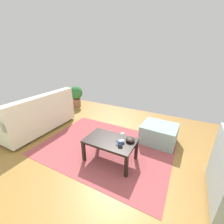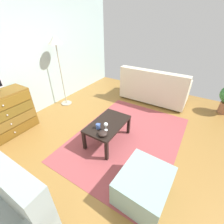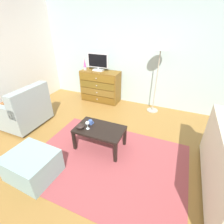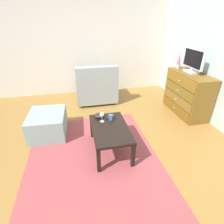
{
  "view_description": "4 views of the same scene",
  "coord_description": "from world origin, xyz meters",
  "px_view_note": "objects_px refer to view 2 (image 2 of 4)",
  "views": [
    {
      "loc": [
        -1.1,
        2.0,
        1.84
      ],
      "look_at": [
        -0.01,
        -0.09,
        0.86
      ],
      "focal_mm": 23.77,
      "sensor_mm": 36.0,
      "label": 1
    },
    {
      "loc": [
        -1.92,
        -1.14,
        2.06
      ],
      "look_at": [
        -0.15,
        -0.06,
        0.75
      ],
      "focal_mm": 24.34,
      "sensor_mm": 36.0,
      "label": 2
    },
    {
      "loc": [
        1.08,
        -2.05,
        2.14
      ],
      "look_at": [
        0.13,
        0.18,
        0.75
      ],
      "focal_mm": 26.54,
      "sensor_mm": 36.0,
      "label": 3
    },
    {
      "loc": [
        2.04,
        -0.34,
        1.84
      ],
      "look_at": [
        -0.22,
        0.15,
        0.59
      ],
      "focal_mm": 27.89,
      "sensor_mm": 36.0,
      "label": 4
    }
  ],
  "objects_px": {
    "coffee_table": "(108,125)",
    "couch_large": "(154,89)",
    "dresser": "(2,116)",
    "ottoman": "(144,186)",
    "wine_glass": "(106,125)",
    "bowl_decorative": "(103,134)",
    "standing_lamp": "(56,47)",
    "mug": "(98,126)"
  },
  "relations": [
    {
      "from": "ottoman",
      "to": "standing_lamp",
      "type": "xyz_separation_m",
      "value": [
        1.3,
        2.77,
        1.26
      ]
    },
    {
      "from": "couch_large",
      "to": "standing_lamp",
      "type": "distance_m",
      "value": 2.68
    },
    {
      "from": "bowl_decorative",
      "to": "wine_glass",
      "type": "bearing_deg",
      "value": 10.3
    },
    {
      "from": "coffee_table",
      "to": "mug",
      "type": "height_order",
      "value": "mug"
    },
    {
      "from": "bowl_decorative",
      "to": "standing_lamp",
      "type": "xyz_separation_m",
      "value": [
        0.96,
        1.91,
        1.01
      ]
    },
    {
      "from": "dresser",
      "to": "standing_lamp",
      "type": "bearing_deg",
      "value": -1.82
    },
    {
      "from": "couch_large",
      "to": "bowl_decorative",
      "type": "bearing_deg",
      "value": 178.68
    },
    {
      "from": "standing_lamp",
      "to": "ottoman",
      "type": "bearing_deg",
      "value": -115.08
    },
    {
      "from": "wine_glass",
      "to": "couch_large",
      "type": "height_order",
      "value": "couch_large"
    },
    {
      "from": "coffee_table",
      "to": "dresser",
      "type": "bearing_deg",
      "value": 115.79
    },
    {
      "from": "coffee_table",
      "to": "bowl_decorative",
      "type": "relative_size",
      "value": 5.7
    },
    {
      "from": "dresser",
      "to": "mug",
      "type": "xyz_separation_m",
      "value": [
        0.68,
        -1.78,
        0.03
      ]
    },
    {
      "from": "mug",
      "to": "standing_lamp",
      "type": "relative_size",
      "value": 0.07
    },
    {
      "from": "coffee_table",
      "to": "standing_lamp",
      "type": "xyz_separation_m",
      "value": [
        0.64,
        1.79,
        1.1
      ]
    },
    {
      "from": "mug",
      "to": "ottoman",
      "type": "distance_m",
      "value": 1.16
    },
    {
      "from": "dresser",
      "to": "bowl_decorative",
      "type": "relative_size",
      "value": 7.09
    },
    {
      "from": "standing_lamp",
      "to": "mug",
      "type": "bearing_deg",
      "value": -116.2
    },
    {
      "from": "mug",
      "to": "standing_lamp",
      "type": "height_order",
      "value": "standing_lamp"
    },
    {
      "from": "coffee_table",
      "to": "couch_large",
      "type": "distance_m",
      "value": 2.1
    },
    {
      "from": "bowl_decorative",
      "to": "dresser",
      "type": "bearing_deg",
      "value": 106.17
    },
    {
      "from": "coffee_table",
      "to": "bowl_decorative",
      "type": "xyz_separation_m",
      "value": [
        -0.32,
        -0.11,
        0.09
      ]
    },
    {
      "from": "wine_glass",
      "to": "mug",
      "type": "distance_m",
      "value": 0.17
    },
    {
      "from": "coffee_table",
      "to": "couch_large",
      "type": "height_order",
      "value": "couch_large"
    },
    {
      "from": "couch_large",
      "to": "coffee_table",
      "type": "bearing_deg",
      "value": 175.38
    },
    {
      "from": "standing_lamp",
      "to": "wine_glass",
      "type": "bearing_deg",
      "value": -113.8
    },
    {
      "from": "standing_lamp",
      "to": "bowl_decorative",
      "type": "bearing_deg",
      "value": -116.83
    },
    {
      "from": "dresser",
      "to": "coffee_table",
      "type": "xyz_separation_m",
      "value": [
        0.89,
        -1.84,
        -0.07
      ]
    },
    {
      "from": "coffee_table",
      "to": "mug",
      "type": "distance_m",
      "value": 0.24
    },
    {
      "from": "wine_glass",
      "to": "mug",
      "type": "xyz_separation_m",
      "value": [
        -0.02,
        0.15,
        -0.07
      ]
    },
    {
      "from": "bowl_decorative",
      "to": "coffee_table",
      "type": "bearing_deg",
      "value": 19.38
    },
    {
      "from": "wine_glass",
      "to": "bowl_decorative",
      "type": "bearing_deg",
      "value": -169.7
    },
    {
      "from": "mug",
      "to": "bowl_decorative",
      "type": "bearing_deg",
      "value": -122.82
    },
    {
      "from": "standing_lamp",
      "to": "dresser",
      "type": "bearing_deg",
      "value": 178.18
    },
    {
      "from": "coffee_table",
      "to": "couch_large",
      "type": "relative_size",
      "value": 0.49
    },
    {
      "from": "wine_glass",
      "to": "ottoman",
      "type": "bearing_deg",
      "value": -117.71
    },
    {
      "from": "bowl_decorative",
      "to": "couch_large",
      "type": "distance_m",
      "value": 2.42
    },
    {
      "from": "bowl_decorative",
      "to": "mug",
      "type": "bearing_deg",
      "value": 57.18
    },
    {
      "from": "dresser",
      "to": "ottoman",
      "type": "bearing_deg",
      "value": -85.25
    },
    {
      "from": "coffee_table",
      "to": "couch_large",
      "type": "bearing_deg",
      "value": -4.62
    },
    {
      "from": "dresser",
      "to": "bowl_decorative",
      "type": "height_order",
      "value": "dresser"
    },
    {
      "from": "coffee_table",
      "to": "standing_lamp",
      "type": "relative_size",
      "value": 0.51
    },
    {
      "from": "ottoman",
      "to": "dresser",
      "type": "bearing_deg",
      "value": 94.75
    }
  ]
}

